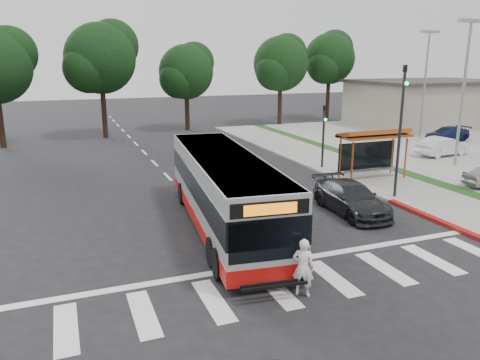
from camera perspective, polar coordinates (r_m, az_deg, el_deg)
name	(u,v)px	position (r m, az deg, el deg)	size (l,w,h in m)	color
ground	(222,233)	(18.81, -2.15, -6.51)	(140.00, 140.00, 0.00)	black
sidewalk_east	(345,168)	(30.47, 12.69, 1.47)	(4.00, 40.00, 0.12)	gray
curb_east	(318,170)	(29.42, 9.44, 1.20)	(0.30, 40.00, 0.15)	#9E9991
curb_east_red	(437,220)	(21.75, 22.85, -4.53)	(0.32, 6.00, 0.15)	maroon
parking_lot	(464,150)	(39.68, 25.69, 3.35)	(18.00, 36.00, 0.10)	gray
commercial_building	(427,105)	(52.76, 21.82, 8.53)	(14.00, 10.00, 4.40)	#A49B89
building_roof_cap	(429,81)	(52.61, 22.06, 11.07)	(14.60, 10.60, 0.30)	#383330
crosswalk_ladder	(276,289)	(14.57, 4.43, -13.06)	(18.00, 2.60, 0.01)	silver
bus_shelter	(373,139)	(27.61, 15.92, 4.79)	(4.20, 1.60, 2.86)	#924418
traffic_signal_ne_tall	(401,121)	(23.85, 19.03, 6.82)	(0.18, 0.37, 6.50)	black
traffic_signal_ne_short	(324,130)	(29.69, 10.16, 6.01)	(0.18, 0.37, 4.00)	black
lot_light_front	(465,73)	(32.74, 25.77, 11.64)	(1.90, 0.35, 9.01)	gray
lot_light_mid	(426,69)	(44.09, 21.74, 12.41)	(1.90, 0.35, 9.01)	gray
tree_ne_a	(281,63)	(49.69, 5.02, 14.03)	(6.16, 5.74, 9.30)	black
tree_ne_b	(330,58)	(54.82, 10.89, 14.42)	(6.16, 5.74, 10.02)	black
tree_north_a	(101,57)	(42.86, -16.58, 14.15)	(6.60, 6.15, 10.17)	black
tree_north_b	(187,71)	(46.21, -6.53, 13.06)	(5.72, 5.33, 8.43)	black
transit_bus	(224,192)	(18.95, -1.95, -1.51)	(2.55, 11.76, 3.04)	#B7B9BC
pedestrian	(303,267)	(13.92, 7.70, -10.51)	(0.64, 0.42, 1.77)	white
dark_sedan	(351,198)	(21.63, 13.39, -2.17)	(1.92, 4.72, 1.37)	black
parked_car_1	(443,146)	(36.22, 23.49, 3.80)	(1.42, 4.07, 1.34)	silver
parked_car_3	(447,134)	(42.91, 23.93, 5.15)	(1.67, 4.12, 1.19)	#131F42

